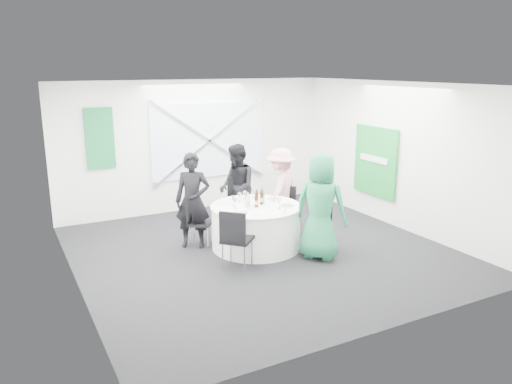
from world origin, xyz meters
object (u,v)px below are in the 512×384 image
banquet_table (256,227)px  person_woman_green (321,206)px  chair_back_right (284,205)px  chair_back_left (196,219)px  chair_front_left (235,235)px  clear_water_bottle (248,202)px  chair_front_right (324,221)px  person_man_back (237,187)px  chair_back (240,199)px  person_woman_pink (281,189)px  person_man_back_left (193,201)px  green_water_bottle (263,196)px

banquet_table → person_woman_green: 1.25m
chair_back_right → chair_back_left: bearing=-122.8°
banquet_table → chair_front_left: chair_front_left is taller
chair_front_left → clear_water_bottle: 0.91m
chair_back_right → chair_front_right: bearing=-30.9°
chair_back_left → person_man_back: bearing=-28.3°
chair_back → clear_water_bottle: 1.27m
chair_back_left → chair_front_left: size_ratio=0.87×
chair_back → person_woman_pink: bearing=-18.7°
person_man_back_left → person_woman_pink: size_ratio=1.05×
chair_back → person_woman_green: bearing=-64.7°
banquet_table → green_water_bottle: (0.19, 0.11, 0.49)m
chair_back_right → chair_front_left: (-1.67, -1.32, 0.07)m
person_woman_pink → clear_water_bottle: bearing=-2.9°
person_man_back → banquet_table: bearing=0.0°
chair_front_left → chair_back_right: bearing=-96.0°
chair_back_left → chair_front_right: bearing=-89.3°
banquet_table → person_man_back: (0.19, 1.14, 0.44)m
chair_back_right → chair_front_left: 2.13m
chair_front_right → person_man_back_left: bearing=-89.0°
person_man_back_left → person_woman_green: (1.64, -1.46, 0.05)m
chair_back → green_water_bottle: (-0.04, -0.99, 0.29)m
chair_front_left → person_woman_green: person_woman_green is taller
chair_front_left → person_man_back_left: bearing=-35.8°
chair_back → person_woman_green: person_woman_green is taller
banquet_table → chair_front_right: chair_front_right is taller
banquet_table → chair_front_right: (0.96, -0.64, 0.14)m
person_woman_pink → person_woman_green: (-0.20, -1.60, 0.09)m
chair_front_left → green_water_bottle: (0.93, 0.83, 0.31)m
chair_back_left → chair_front_left: chair_front_left is taller
banquet_table → person_man_back_left: 1.18m
chair_back → chair_back_left: 1.22m
person_woman_green → person_woman_pink: bearing=-45.4°
chair_back_right → person_woman_green: (-0.22, -1.49, 0.38)m
chair_front_right → clear_water_bottle: 1.33m
person_man_back → person_woman_pink: bearing=68.0°
person_man_back → green_water_bottle: (-0.00, -1.03, 0.05)m
person_man_back_left → person_woman_pink: 1.84m
chair_back_right → green_water_bottle: size_ratio=2.92×
chair_back_left → chair_front_left: bearing=-139.7°
chair_back_right → person_woman_pink: (-0.02, 0.11, 0.29)m
person_man_back → clear_water_bottle: 1.26m
chair_back_right → person_man_back_left: (-1.86, -0.03, 0.33)m
banquet_table → person_man_back: size_ratio=0.95×
chair_back_left → person_woman_pink: (1.78, 0.10, 0.30)m
person_man_back_left → person_man_back: bearing=58.5°
person_man_back_left → person_woman_pink: (1.84, 0.14, -0.04)m
chair_back → person_woman_green: 2.08m
person_woman_green → chair_back_left: bearing=8.2°
chair_back_left → person_man_back_left: bearing=156.0°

